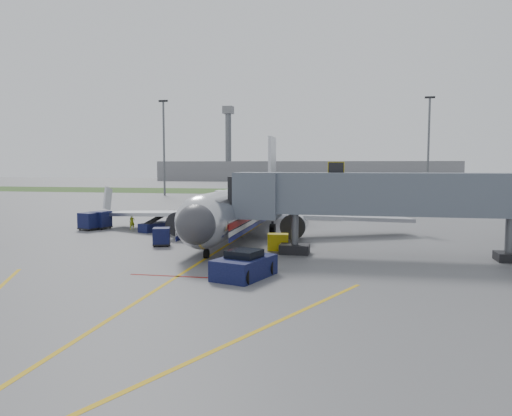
% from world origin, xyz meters
% --- Properties ---
extents(ground, '(400.00, 400.00, 0.00)m').
position_xyz_m(ground, '(0.00, 0.00, 0.00)').
color(ground, '#565659').
rests_on(ground, ground).
extents(grass_strip, '(300.00, 25.00, 0.01)m').
position_xyz_m(grass_strip, '(0.00, 90.00, 0.01)').
color(grass_strip, '#2D4C1E').
rests_on(grass_strip, ground).
extents(apron_markings, '(21.52, 50.00, 0.01)m').
position_xyz_m(apron_markings, '(0.00, -7.40, 0.00)').
color(apron_markings, gold).
rests_on(apron_markings, ground).
extents(airliner, '(32.10, 35.67, 10.25)m').
position_xyz_m(airliner, '(0.00, 15.25, 2.65)').
color(airliner, silver).
rests_on(airliner, ground).
extents(jet_bridge, '(25.30, 4.00, 6.90)m').
position_xyz_m(jet_bridge, '(12.86, 5.00, 4.47)').
color(jet_bridge, slate).
rests_on(jet_bridge, ground).
extents(light_mast_left, '(2.00, 0.44, 20.40)m').
position_xyz_m(light_mast_left, '(-30.00, 70.00, 10.78)').
color(light_mast_left, '#595B60').
rests_on(light_mast_left, ground).
extents(light_mast_right, '(2.00, 0.44, 20.40)m').
position_xyz_m(light_mast_right, '(25.00, 75.00, 10.78)').
color(light_mast_right, '#595B60').
rests_on(light_mast_right, ground).
extents(distant_terminal, '(120.00, 14.00, 8.00)m').
position_xyz_m(distant_terminal, '(-10.00, 170.00, 4.00)').
color(distant_terminal, slate).
rests_on(distant_terminal, ground).
extents(control_tower, '(4.00, 4.00, 30.00)m').
position_xyz_m(control_tower, '(-40.00, 165.00, 17.33)').
color(control_tower, '#595B60').
rests_on(control_tower, ground).
extents(pushback_tug, '(3.56, 4.54, 1.66)m').
position_xyz_m(pushback_tug, '(4.00, -3.50, 0.69)').
color(pushback_tug, black).
rests_on(pushback_tug, ground).
extents(baggage_cart_a, '(1.74, 1.74, 1.49)m').
position_xyz_m(baggage_cart_a, '(-5.21, 6.49, 0.76)').
color(baggage_cart_a, black).
rests_on(baggage_cart_a, ground).
extents(baggage_cart_b, '(2.05, 2.05, 1.78)m').
position_xyz_m(baggage_cart_b, '(-16.28, 14.44, 0.91)').
color(baggage_cart_b, black).
rests_on(baggage_cart_b, ground).
extents(baggage_cart_c, '(2.05, 2.05, 1.83)m').
position_xyz_m(baggage_cart_c, '(-15.59, 15.62, 0.93)').
color(baggage_cart_c, black).
rests_on(baggage_cart_c, ground).
extents(belt_loader, '(2.70, 4.20, 2.01)m').
position_xyz_m(belt_loader, '(-9.26, 14.99, 0.50)').
color(belt_loader, black).
rests_on(belt_loader, ground).
extents(ground_power_cart, '(1.75, 1.28, 1.30)m').
position_xyz_m(ground_power_cart, '(4.54, 6.27, 0.64)').
color(ground_power_cart, gold).
rests_on(ground_power_cart, ground).
extents(ramp_worker, '(0.66, 0.65, 1.53)m').
position_xyz_m(ramp_worker, '(-12.12, 15.68, 0.77)').
color(ramp_worker, '#ACC517').
rests_on(ramp_worker, ground).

